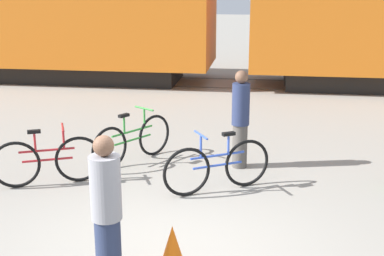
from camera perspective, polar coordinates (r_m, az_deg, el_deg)
The scene contains 9 objects.
ground_plane at distance 6.56m, azimuth -2.61°, elevation -13.42°, with size 80.00×80.00×0.00m, color gray.
rail_near at distance 15.82m, azimuth 3.92°, elevation 4.29°, with size 39.42×0.07×0.01m, color #4C4238.
rail_far at distance 17.22m, azimuth 4.27°, elevation 5.25°, with size 39.42×0.07×0.01m, color #4C4238.
bicycle_green at distance 9.50m, azimuth -6.33°, elevation -1.34°, with size 1.05×1.55×0.95m.
bicycle_blue at distance 8.20m, azimuth 2.74°, elevation -4.10°, with size 1.56×0.96×0.95m.
bicycle_maroon at distance 8.74m, azimuth -15.13°, elevation -3.39°, with size 1.60×0.74×0.94m.
person_in_navy at distance 9.12m, azimuth 5.19°, elevation 0.98°, with size 0.30×0.30×1.69m.
person_in_grey at distance 5.76m, azimuth -9.10°, elevation -8.66°, with size 0.33×0.33×1.66m.
traffic_cone at distance 6.14m, azimuth -2.09°, elevation -12.86°, with size 0.40×0.40×0.55m.
Camera 1 is at (1.08, -5.61, 3.23)m, focal length 50.00 mm.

